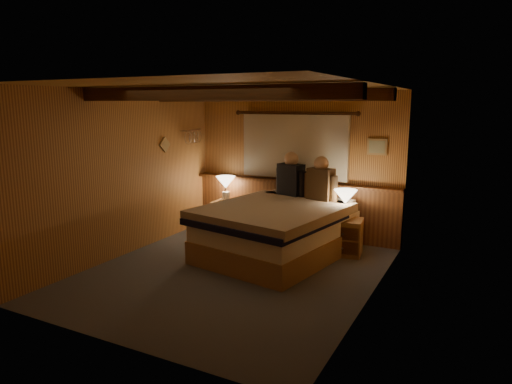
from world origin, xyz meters
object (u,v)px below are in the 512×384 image
Objects in this scene: person_right at (321,182)px; duffel_bag at (216,234)px; nightstand_left at (226,216)px; lamp_right at (345,199)px; lamp_left at (226,184)px; bed at (277,230)px; person_left at (291,177)px; nightstand_right at (345,237)px.

person_right is 1.87m from duffel_bag.
lamp_right is at bearing -12.96° from nightstand_left.
lamp_left is 0.95× the size of duffel_bag.
lamp_left reaches higher than bed.
person_left is (-0.14, 0.83, 0.65)m from bed.
lamp_right is at bearing -9.70° from lamp_left.
lamp_left is at bearing 157.01° from bed.
bed is at bearing -36.50° from nightstand_left.
person_left is at bearing 178.91° from person_right.
nightstand_left is 1.97m from person_right.
person_left is 0.57m from person_right.
lamp_left reaches higher than nightstand_right.
person_left is at bearing 109.59° from bed.
person_left is 1.04× the size of person_right.
person_right is (0.41, 0.69, 0.63)m from bed.
duffel_bag is (0.27, -0.78, -0.68)m from lamp_left.
lamp_right is 1.05m from person_left.
person_left is at bearing 163.23° from lamp_right.
bed is 3.43× the size of person_left.
bed is 4.60× the size of nightstand_right.
person_left reaches higher than bed.
duffel_bag is (-1.14, 0.14, -0.25)m from bed.
lamp_left is 1.85m from person_right.
duffel_bag is at bearing -168.90° from lamp_right.
bed is 5.57× the size of lamp_left.
person_right is (-0.44, 0.16, 0.19)m from lamp_right.
bed is at bearing -13.09° from duffel_bag.
nightstand_right is 0.75× the size of person_left.
nightstand_left is 0.73× the size of person_right.
lamp_right is (2.26, -0.39, 0.02)m from lamp_left.
duffel_bag is (-1.00, -0.69, -0.90)m from person_left.
lamp_left is at bearing 170.30° from lamp_right.
bed is 1.02m from person_right.
person_right is at bearing 152.34° from nightstand_right.
lamp_left is at bearing 103.42° from duffel_bag.
nightstand_left is at bearing -48.61° from lamp_left.
lamp_right is at bearing -6.88° from person_right.
person_left is at bearing -3.98° from lamp_left.
nightstand_left is at bearing 170.91° from lamp_right.
lamp_left is (-0.03, 0.03, 0.57)m from nightstand_left.
person_left reaches higher than person_right.
lamp_left is 0.64× the size of person_right.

